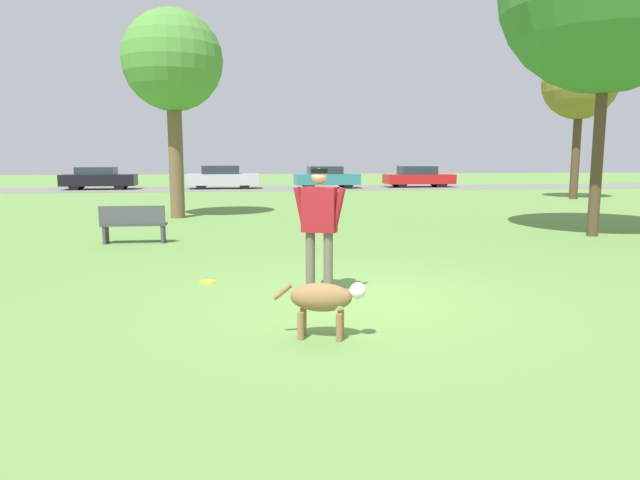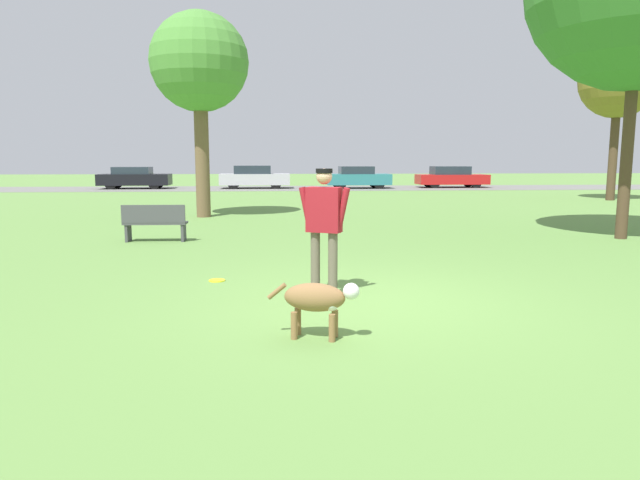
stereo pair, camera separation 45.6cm
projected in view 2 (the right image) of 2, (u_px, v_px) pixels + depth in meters
ground_plane at (362, 300)px, 7.58m from camera, size 120.00×120.00×0.00m
far_road_strip at (295, 188)px, 35.27m from camera, size 120.00×6.00×0.01m
person at (324, 219)px, 7.80m from camera, size 0.71×0.39×1.74m
dog at (318, 299)px, 5.93m from camera, size 0.98×0.46×0.61m
frisbee at (217, 280)px, 8.77m from camera, size 0.25×0.25×0.02m
tree_mid_center at (199, 64)px, 17.59m from camera, size 3.04×3.04×6.33m
tree_far_right at (618, 81)px, 24.68m from camera, size 3.29×3.29×6.88m
parked_car_black at (134, 178)px, 34.71m from camera, size 4.26×1.88×1.33m
parked_car_silver at (254, 177)px, 35.04m from camera, size 4.27×1.84×1.40m
parked_car_teal at (358, 177)px, 35.11m from camera, size 3.97×1.88×1.36m
parked_car_red at (451, 177)px, 36.09m from camera, size 4.41×1.76×1.34m
park_bench at (155, 222)px, 12.82m from camera, size 1.41×0.43×0.84m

